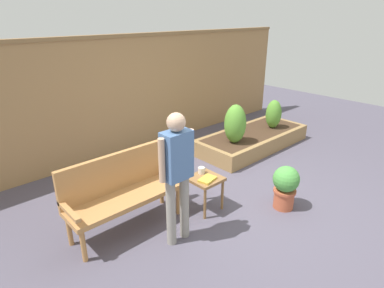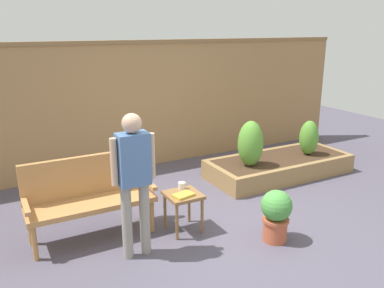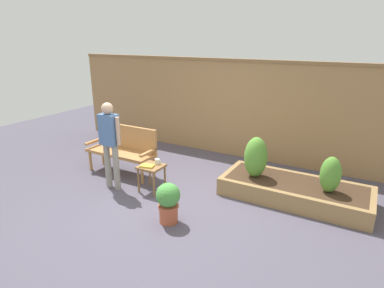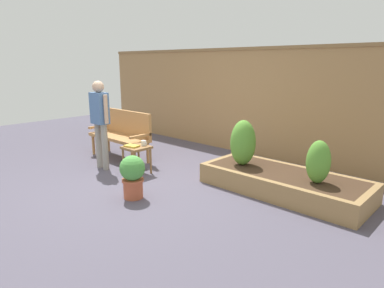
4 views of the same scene
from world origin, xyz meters
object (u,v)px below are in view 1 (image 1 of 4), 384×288
object	(u,v)px
book_on_table	(207,179)
shrub_near_bench	(235,124)
cup_on_table	(201,170)
person_by_bench	(177,168)
shrub_far_corner	(274,114)
potted_boxwood	(285,185)
side_table	(205,183)
garden_bench	(121,187)

from	to	relation	value
book_on_table	shrub_near_bench	bearing A→B (deg)	17.28
cup_on_table	person_by_bench	world-z (taller)	person_by_bench
cup_on_table	shrub_far_corner	xyz separation A→B (m)	(2.73, 0.72, 0.07)
cup_on_table	potted_boxwood	bearing A→B (deg)	-47.04
cup_on_table	shrub_near_bench	distance (m)	1.70
side_table	cup_on_table	distance (m)	0.18
shrub_far_corner	book_on_table	bearing A→B (deg)	-162.00
side_table	shrub_near_bench	xyz separation A→B (m)	(1.58, 0.84, 0.26)
shrub_far_corner	shrub_near_bench	bearing A→B (deg)	180.00
book_on_table	person_by_bench	size ratio (longest dim) A/B	0.15
side_table	garden_bench	bearing A→B (deg)	156.53
cup_on_table	book_on_table	size ratio (longest dim) A/B	0.54
garden_bench	potted_boxwood	bearing A→B (deg)	-32.12
cup_on_table	shrub_near_bench	xyz separation A→B (m)	(1.53, 0.72, 0.13)
person_by_bench	side_table	bearing A→B (deg)	19.64
book_on_table	person_by_bench	bearing A→B (deg)	-177.41
book_on_table	person_by_bench	world-z (taller)	person_by_bench
potted_boxwood	person_by_bench	size ratio (longest dim) A/B	0.39
garden_bench	shrub_far_corner	size ratio (longest dim) A/B	2.48
garden_bench	person_by_bench	bearing A→B (deg)	-64.89
garden_bench	book_on_table	distance (m)	1.09
garden_bench	side_table	world-z (taller)	garden_bench
side_table	shrub_far_corner	bearing A→B (deg)	16.85
side_table	potted_boxwood	distance (m)	1.08
book_on_table	shrub_near_bench	size ratio (longest dim) A/B	0.33
side_table	book_on_table	world-z (taller)	book_on_table
garden_bench	shrub_far_corner	world-z (taller)	garden_bench
shrub_far_corner	side_table	bearing A→B (deg)	-163.15
book_on_table	shrub_near_bench	xyz separation A→B (m)	(1.61, 0.91, 0.16)
side_table	cup_on_table	xyz separation A→B (m)	(0.05, 0.12, 0.13)
side_table	potted_boxwood	world-z (taller)	potted_boxwood
side_table	shrub_near_bench	world-z (taller)	shrub_near_bench
side_table	potted_boxwood	size ratio (longest dim) A/B	0.78
potted_boxwood	book_on_table	bearing A→B (deg)	143.24
shrub_near_bench	person_by_bench	distance (m)	2.53
garden_bench	person_by_bench	distance (m)	0.84
potted_boxwood	shrub_far_corner	world-z (taller)	shrub_far_corner
garden_bench	cup_on_table	bearing A→B (deg)	-16.64
side_table	person_by_bench	world-z (taller)	person_by_bench
side_table	shrub_near_bench	bearing A→B (deg)	28.03
potted_boxwood	shrub_far_corner	distance (m)	2.51
book_on_table	garden_bench	bearing A→B (deg)	140.17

